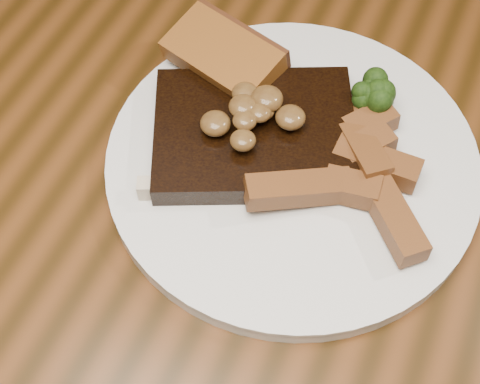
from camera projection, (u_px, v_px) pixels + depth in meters
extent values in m
cube|color=#4D290F|center=(234.00, 223.00, 0.56)|extent=(1.60, 0.90, 0.04)
cube|color=black|center=(412.00, 22.00, 1.10)|extent=(0.51, 0.51, 0.04)
cylinder|color=black|center=(477.00, 58.00, 1.37)|extent=(0.04, 0.04, 0.42)
cylinder|color=black|center=(310.00, 34.00, 1.40)|extent=(0.04, 0.04, 0.42)
cylinder|color=black|center=(476.00, 200.00, 1.19)|extent=(0.04, 0.04, 0.42)
cylinder|color=black|center=(283.00, 168.00, 1.22)|extent=(0.04, 0.04, 0.42)
cylinder|color=silver|center=(292.00, 163.00, 0.56)|extent=(0.38, 0.38, 0.01)
cube|color=black|center=(255.00, 135.00, 0.56)|extent=(0.20, 0.18, 0.02)
cube|color=#C3B297|center=(226.00, 190.00, 0.53)|extent=(0.13, 0.07, 0.02)
cube|color=brown|center=(223.00, 71.00, 0.60)|extent=(0.11, 0.08, 0.02)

